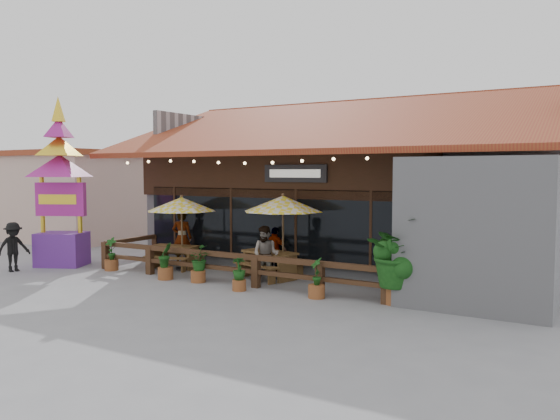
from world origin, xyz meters
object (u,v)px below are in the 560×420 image
Objects in this scene: picnic_table_left at (174,253)px; pedestrian at (13,247)px; umbrella_right at (283,204)px; tropical_plant at (396,254)px; picnic_table_right at (270,260)px; umbrella_left at (182,204)px; thai_sign_tower at (60,170)px.

pedestrian reaches higher than picnic_table_left.
umbrella_right is 1.38× the size of tropical_plant.
picnic_table_right is 8.45m from pedestrian.
umbrella_right is (3.69, 0.32, 0.11)m from umbrella_left.
picnic_table_right is at bearing -165.00° from umbrella_right.
thai_sign_tower is 2.97m from pedestrian.
picnic_table_right is 0.95× the size of tropical_plant.
thai_sign_tower reaches higher than picnic_table_left.
pedestrian is at bearing -157.67° from umbrella_right.
picnic_table_right is (-0.41, -0.11, -1.72)m from umbrella_right.
umbrella_right reaches higher than picnic_table_right.
picnic_table_left is 3.68m from picnic_table_right.
pedestrian is (-4.11, -3.12, 0.29)m from picnic_table_left.
umbrella_right reaches higher than umbrella_left.
umbrella_left is at bearing 172.45° from tropical_plant.
pedestrian is at bearing -145.95° from umbrella_left.
picnic_table_left is at bearing 170.17° from umbrella_left.
umbrella_left is at bearing -176.35° from picnic_table_right.
tropical_plant is 12.35m from pedestrian.
umbrella_left is 1.68× the size of picnic_table_left.
umbrella_right is 8.07m from thai_sign_tower.
umbrella_left is at bearing -9.83° from picnic_table_left.
pedestrian is (-12.17, -2.03, -0.43)m from tropical_plant.
umbrella_left reaches higher than pedestrian.
tropical_plant is at bearing -7.66° from picnic_table_left.
thai_sign_tower is (-3.71, -1.57, 2.79)m from picnic_table_left.
umbrella_left reaches higher than picnic_table_right.
tropical_plant reaches higher than picnic_table_right.
umbrella_left is 1.49× the size of picnic_table_right.
picnic_table_right is 0.33× the size of thai_sign_tower.
umbrella_left is 3.66m from picnic_table_right.
picnic_table_right is at bearing 164.37° from tropical_plant.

